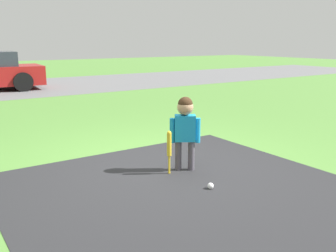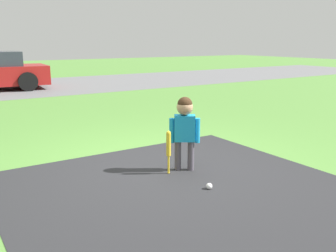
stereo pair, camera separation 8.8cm
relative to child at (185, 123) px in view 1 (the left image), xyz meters
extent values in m
plane|color=#518438|center=(-0.21, 0.28, -0.64)|extent=(60.00, 60.00, 0.00)
cube|color=slate|center=(-0.21, 10.68, -0.64)|extent=(40.00, 6.00, 0.01)
cylinder|color=#4C4751|center=(-0.07, 0.05, -0.44)|extent=(0.09, 0.09, 0.40)
cylinder|color=#4C4751|center=(0.07, -0.05, -0.44)|extent=(0.09, 0.09, 0.40)
cube|color=#198CC6|center=(0.00, 0.00, -0.07)|extent=(0.31, 0.27, 0.35)
cylinder|color=#198CC6|center=(-0.14, 0.09, -0.10)|extent=(0.07, 0.07, 0.33)
cylinder|color=#198CC6|center=(0.14, -0.09, -0.10)|extent=(0.07, 0.07, 0.33)
sphere|color=tan|center=(0.00, 0.00, 0.21)|extent=(0.21, 0.21, 0.21)
sphere|color=#382314|center=(0.00, 0.00, 0.25)|extent=(0.19, 0.19, 0.19)
sphere|color=yellow|center=(-0.26, -0.01, -0.62)|extent=(0.03, 0.03, 0.03)
cylinder|color=yellow|center=(-0.26, -0.01, -0.52)|extent=(0.03, 0.03, 0.25)
cylinder|color=yellow|center=(-0.26, -0.01, -0.25)|extent=(0.06, 0.06, 0.30)
sphere|color=yellow|center=(-0.26, -0.01, -0.09)|extent=(0.06, 0.06, 0.06)
sphere|color=white|center=(-0.14, -0.70, -0.60)|extent=(0.07, 0.07, 0.07)
cylinder|color=black|center=(0.16, 9.46, -0.32)|extent=(0.66, 0.23, 0.65)
cylinder|color=black|center=(0.30, 11.24, -0.32)|extent=(0.66, 0.23, 0.65)
camera|label=1|loc=(-2.84, -3.82, 1.05)|focal=40.00mm
camera|label=2|loc=(-2.76, -3.87, 1.05)|focal=40.00mm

